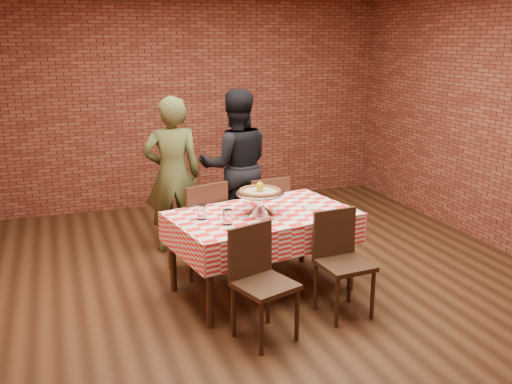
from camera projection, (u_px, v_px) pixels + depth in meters
ground at (270, 285)px, 5.40m from camera, size 6.00×6.00×0.00m
back_wall at (191, 100)px, 7.74m from camera, size 5.50×0.00×5.50m
table at (262, 252)px, 5.20m from camera, size 1.74×1.22×0.75m
tablecloth at (262, 227)px, 5.13m from camera, size 1.78×1.26×0.27m
pizza_stand at (260, 203)px, 5.04m from camera, size 0.52×0.52×0.19m
pizza at (260, 192)px, 5.02m from camera, size 0.45×0.45×0.03m
lemon at (260, 186)px, 5.00m from camera, size 0.08×0.08×0.09m
water_glass_left at (228, 217)px, 4.76m from camera, size 0.10×0.10×0.13m
water_glass_right at (202, 212)px, 4.90m from camera, size 0.10×0.10×0.13m
side_plate at (313, 208)px, 5.23m from camera, size 0.17×0.17×0.01m
sweetener_packet_a at (322, 209)px, 5.21m from camera, size 0.06×0.05×0.00m
sweetener_packet_b at (321, 206)px, 5.29m from camera, size 0.06×0.05×0.00m
condiment_caddy at (253, 197)px, 5.34m from camera, size 0.13×0.12×0.14m
chair_near_left at (265, 286)px, 4.33m from camera, size 0.52×0.52×0.89m
chair_near_right at (345, 266)px, 4.72m from camera, size 0.43×0.43×0.88m
chair_far_left at (196, 226)px, 5.61m from camera, size 0.58×0.58×0.94m
chair_far_right at (263, 216)px, 5.98m from camera, size 0.45×0.45×0.91m
diner_olive at (173, 175)px, 6.08m from camera, size 0.66×0.47×1.70m
diner_black at (236, 166)px, 6.45m from camera, size 0.93×0.77×1.74m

